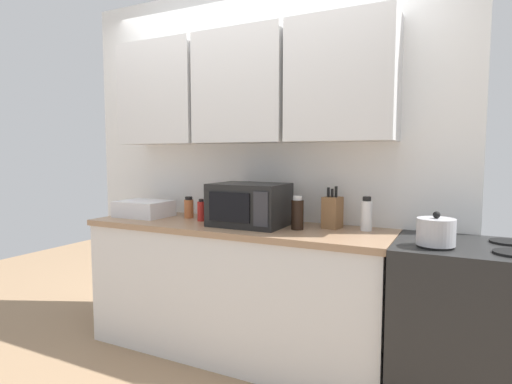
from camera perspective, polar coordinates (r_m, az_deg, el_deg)
wall_back_with_cabinets at (r=2.99m, az=-0.79°, el=9.01°), size 2.96×0.38×2.60m
counter_run at (r=2.92m, az=-2.93°, el=-13.14°), size 2.09×0.63×0.90m
stove_range at (r=2.56m, az=27.20°, el=-16.37°), size 0.76×0.64×0.91m
kettle at (r=2.29m, az=23.51°, el=-5.01°), size 0.19×0.19×0.17m
microwave at (r=2.74m, az=-0.93°, el=-1.74°), size 0.48×0.37×0.28m
dish_rack at (r=3.27m, az=-15.15°, el=-2.22°), size 0.38×0.30×0.12m
knife_block at (r=2.69m, az=10.45°, el=-2.73°), size 0.12×0.13×0.27m
bottle_spice_jar at (r=3.12m, az=-9.23°, el=-2.17°), size 0.07×0.07×0.16m
bottle_red_sauce at (r=2.96m, az=-7.54°, el=-2.58°), size 0.06×0.06×0.16m
bottle_white_jar at (r=2.65m, az=14.96°, el=-3.02°), size 0.07×0.07×0.21m
bottle_soy_dark at (r=2.61m, az=5.72°, el=-2.98°), size 0.08×0.08×0.21m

